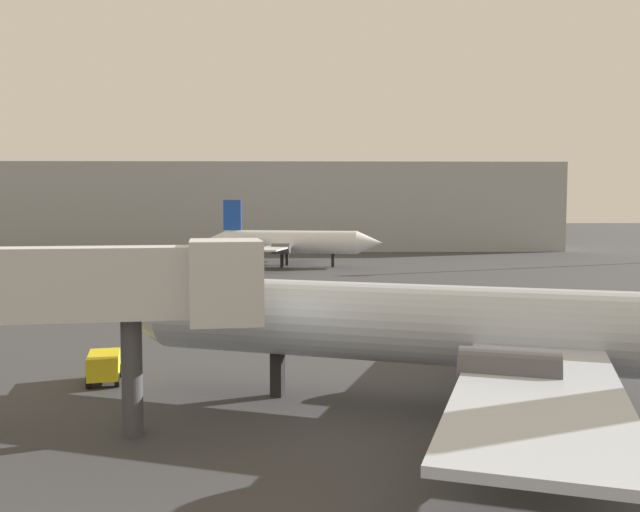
{
  "coord_description": "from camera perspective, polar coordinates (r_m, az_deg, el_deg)",
  "views": [
    {
      "loc": [
        0.39,
        -11.26,
        7.78
      ],
      "look_at": [
        1.21,
        31.91,
        4.61
      ],
      "focal_mm": 38.18,
      "sensor_mm": 36.0,
      "label": 1
    }
  ],
  "objects": [
    {
      "name": "jet_bridge",
      "position": [
        24.18,
        -22.94,
        -2.57
      ],
      "size": [
        16.84,
        4.65,
        6.63
      ],
      "rotation": [
        0.0,
        0.0,
        0.15
      ],
      "color": "silver",
      "rests_on": "ground_plane"
    },
    {
      "name": "terminal_building",
      "position": [
        124.91,
        -2.98,
        4.13
      ],
      "size": [
        96.59,
        19.49,
        15.31
      ],
      "primitive_type": "cube",
      "color": "#999EA3",
      "rests_on": "ground_plane"
    },
    {
      "name": "airplane_far_left",
      "position": [
        87.81,
        -2.56,
        1.17
      ],
      "size": [
        23.76,
        22.21,
        8.6
      ],
      "rotation": [
        0.0,
        0.0,
        -0.19
      ],
      "color": "silver",
      "rests_on": "ground_plane"
    },
    {
      "name": "airplane_at_gate",
      "position": [
        26.05,
        15.68,
        -5.87
      ],
      "size": [
        33.21,
        26.65,
        10.99
      ],
      "rotation": [
        0.0,
        0.0,
        2.82
      ],
      "color": "#B2BCCC",
      "rests_on": "ground_plane"
    },
    {
      "name": "baggage_cart",
      "position": [
        31.82,
        -17.66,
        -8.75
      ],
      "size": [
        1.84,
        2.63,
        1.3
      ],
      "rotation": [
        0.0,
        0.0,
        1.79
      ],
      "color": "gold",
      "rests_on": "ground_plane"
    }
  ]
}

